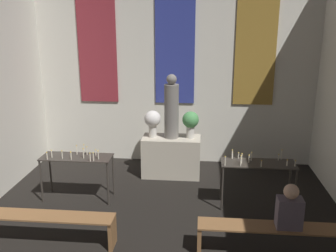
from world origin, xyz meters
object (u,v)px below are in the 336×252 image
at_px(candle_rack_left, 77,162).
at_px(person_seated, 290,209).
at_px(pew_back_right, 279,234).
at_px(altar, 171,156).
at_px(flower_vase_right, 191,122).
at_px(statue, 171,109).
at_px(candle_rack_right, 258,168).
at_px(flower_vase_left, 153,121).
at_px(pew_back_left, 39,222).

bearing_deg(candle_rack_left, person_seated, -22.70).
distance_m(pew_back_right, person_seated, 0.44).
height_order(altar, flower_vase_right, flower_vase_right).
xyz_separation_m(statue, candle_rack_right, (1.70, -1.31, -0.77)).
height_order(pew_back_right, person_seated, person_seated).
xyz_separation_m(altar, candle_rack_left, (-1.70, -1.32, 0.32)).
xyz_separation_m(flower_vase_left, flower_vase_right, (0.83, 0.00, 0.00)).
relative_size(altar, candle_rack_right, 0.95).
relative_size(flower_vase_right, pew_back_left, 0.25).
relative_size(flower_vase_right, candle_rack_right, 0.44).
height_order(flower_vase_right, candle_rack_right, flower_vase_right).
height_order(candle_rack_left, pew_back_left, candle_rack_left).
bearing_deg(statue, pew_back_left, -122.70).
relative_size(altar, pew_back_right, 0.54).
distance_m(altar, person_seated, 3.46).
bearing_deg(flower_vase_right, pew_back_left, -128.23).
bearing_deg(candle_rack_left, candle_rack_right, 0.05).
distance_m(statue, pew_back_right, 3.57).
height_order(altar, flower_vase_left, flower_vase_left).
bearing_deg(flower_vase_right, person_seated, -61.69).
height_order(statue, pew_back_right, statue).
relative_size(pew_back_right, person_seated, 3.52).
xyz_separation_m(altar, candle_rack_right, (1.70, -1.31, 0.32)).
height_order(altar, candle_rack_left, candle_rack_left).
bearing_deg(candle_rack_right, altar, 142.29).
xyz_separation_m(candle_rack_left, candle_rack_right, (3.40, 0.00, -0.00)).
xyz_separation_m(flower_vase_left, candle_rack_right, (2.11, -1.31, -0.50)).
xyz_separation_m(flower_vase_left, person_seated, (2.36, -2.84, -0.48)).
relative_size(flower_vase_left, person_seated, 0.88).
xyz_separation_m(altar, pew_back_right, (1.82, -2.84, -0.09)).
xyz_separation_m(candle_rack_left, person_seated, (3.64, -1.52, 0.01)).
distance_m(candle_rack_right, pew_back_right, 1.58).
xyz_separation_m(candle_rack_right, person_seated, (0.25, -1.53, 0.01)).
height_order(statue, person_seated, statue).
bearing_deg(person_seated, statue, 124.39).
bearing_deg(pew_back_left, candle_rack_right, 23.44).
bearing_deg(candle_rack_left, altar, 37.76).
xyz_separation_m(statue, pew_back_left, (-1.82, -2.84, -1.17)).
relative_size(altar, statue, 0.92).
height_order(flower_vase_right, person_seated, flower_vase_right).
height_order(altar, person_seated, person_seated).
height_order(candle_rack_right, person_seated, person_seated).
bearing_deg(pew_back_right, candle_rack_right, 94.70).
distance_m(flower_vase_left, pew_back_right, 3.73).
relative_size(candle_rack_right, pew_back_right, 0.57).
bearing_deg(candle_rack_left, flower_vase_right, 31.91).
bearing_deg(flower_vase_left, pew_back_right, -51.77).
distance_m(statue, candle_rack_right, 2.28).
bearing_deg(candle_rack_right, candle_rack_left, -179.95).
bearing_deg(altar, flower_vase_right, -0.00).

